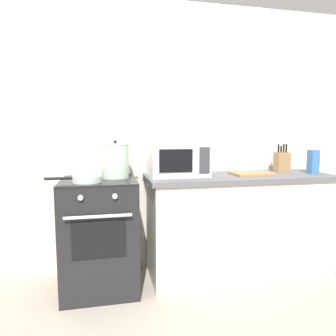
{
  "coord_description": "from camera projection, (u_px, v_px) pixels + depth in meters",
  "views": [
    {
      "loc": [
        -0.29,
        -1.87,
        1.29
      ],
      "look_at": [
        0.23,
        0.6,
        1.0
      ],
      "focal_mm": 31.94,
      "sensor_mm": 36.0,
      "label": 1
    }
  ],
  "objects": [
    {
      "name": "lower_cabinet_right",
      "position": [
        238.0,
        226.0,
        2.76
      ],
      "size": [
        1.64,
        0.56,
        0.88
      ],
      "primitive_type": "cube",
      "color": "beige",
      "rests_on": "ground_plane"
    },
    {
      "name": "countertop_right",
      "position": [
        240.0,
        177.0,
        2.71
      ],
      "size": [
        1.7,
        0.6,
        0.04
      ],
      "primitive_type": "cube",
      "color": "#59595E",
      "rests_on": "lower_cabinet_right"
    },
    {
      "name": "back_wall",
      "position": [
        167.0,
        138.0,
        2.89
      ],
      "size": [
        4.4,
        0.1,
        2.5
      ],
      "primitive_type": "cube",
      "color": "silver",
      "rests_on": "ground_plane"
    },
    {
      "name": "knife_block",
      "position": [
        282.0,
        162.0,
        2.91
      ],
      "size": [
        0.13,
        0.1,
        0.27
      ],
      "color": "#997047",
      "rests_on": "countertop_right"
    },
    {
      "name": "cutting_board",
      "position": [
        252.0,
        174.0,
        2.71
      ],
      "size": [
        0.36,
        0.26,
        0.02
      ],
      "primitive_type": "cube",
      "color": "#997047",
      "rests_on": "countertop_right"
    },
    {
      "name": "ground_plane",
      "position": [
        153.0,
        325.0,
        2.02
      ],
      "size": [
        10.0,
        10.0,
        0.0
      ],
      "primitive_type": "plane",
      "color": "#9E9384"
    },
    {
      "name": "stove",
      "position": [
        100.0,
        234.0,
        2.48
      ],
      "size": [
        0.6,
        0.64,
        0.92
      ],
      "color": "black",
      "rests_on": "ground_plane"
    },
    {
      "name": "frying_pan",
      "position": [
        86.0,
        179.0,
        2.29
      ],
      "size": [
        0.42,
        0.22,
        0.05
      ],
      "color": "#B7D2BC",
      "rests_on": "stove"
    },
    {
      "name": "microwave",
      "position": [
        178.0,
        159.0,
        2.63
      ],
      "size": [
        0.5,
        0.37,
        0.3
      ],
      "color": "white",
      "rests_on": "countertop_right"
    },
    {
      "name": "stock_pot",
      "position": [
        115.0,
        161.0,
        2.51
      ],
      "size": [
        0.31,
        0.23,
        0.32
      ],
      "color": "#B7D2BC",
      "rests_on": "stove"
    },
    {
      "name": "pasta_box",
      "position": [
        313.0,
        162.0,
        2.79
      ],
      "size": [
        0.08,
        0.08,
        0.22
      ],
      "primitive_type": "cube",
      "color": "teal",
      "rests_on": "countertop_right"
    }
  ]
}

